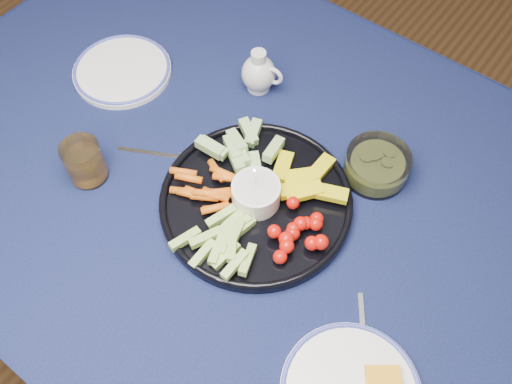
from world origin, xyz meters
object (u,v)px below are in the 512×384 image
Objects in this scene: pickle_bowl at (377,166)px; juice_tumbler at (85,163)px; crudite_platter at (255,198)px; side_plate_extra at (122,70)px; dining_table at (276,217)px; creamer_pitcher at (259,73)px.

juice_tumbler is at bearing -142.68° from pickle_bowl.
side_plate_extra is at bearing 168.05° from crudite_platter.
creamer_pitcher is at bearing 134.40° from dining_table.
crudite_platter is (-0.02, -0.04, 0.11)m from dining_table.
side_plate_extra is (-0.44, 0.09, -0.01)m from crudite_platter.
crudite_platter is at bearing -54.33° from creamer_pitcher.
dining_table is at bearing -128.99° from pickle_bowl.
creamer_pitcher is at bearing 125.67° from crudite_platter.
crudite_platter is at bearing -116.11° from dining_table.
juice_tumbler reaches higher than side_plate_extra.
pickle_bowl is (0.15, 0.20, 0.01)m from crudite_platter.
side_plate_extra is (-0.14, 0.24, -0.03)m from juice_tumbler.
dining_table is at bearing -45.60° from creamer_pitcher.
dining_table is 0.12m from crudite_platter.
creamer_pitcher is at bearing 71.82° from juice_tumbler.
crudite_platter is at bearing -126.48° from pickle_bowl.
dining_table is 18.73× the size of juice_tumbler.
creamer_pitcher is 0.41m from juice_tumbler.
dining_table is 4.54× the size of crudite_platter.
creamer_pitcher reaches higher than side_plate_extra.
crudite_platter is 4.12× the size of juice_tumbler.
pickle_bowl is at bearing -8.17° from creamer_pitcher.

